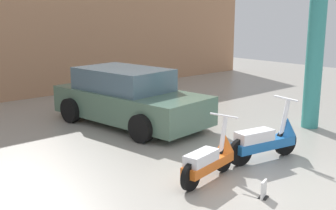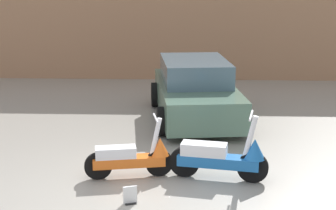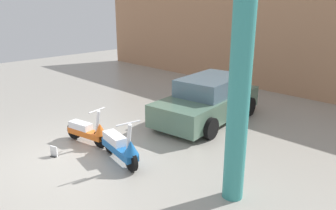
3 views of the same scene
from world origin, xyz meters
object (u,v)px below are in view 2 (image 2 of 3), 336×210
scooter_front_left (133,157)px  car_rear_left (195,91)px  scooter_front_right (223,156)px  placard_near_left_scooter (130,196)px

scooter_front_left → car_rear_left: bearing=63.0°
car_rear_left → scooter_front_left: bearing=-23.0°
scooter_front_right → car_rear_left: car_rear_left is taller
scooter_front_left → car_rear_left: (1.04, 3.61, 0.28)m
scooter_front_left → placard_near_left_scooter: size_ratio=5.41×
scooter_front_left → placard_near_left_scooter: bearing=-97.2°
placard_near_left_scooter → scooter_front_right: bearing=34.5°
car_rear_left → scooter_front_right: bearing=-0.8°
scooter_front_left → placard_near_left_scooter: scooter_front_left is taller
scooter_front_left → scooter_front_right: scooter_front_right is taller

